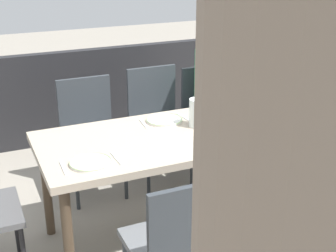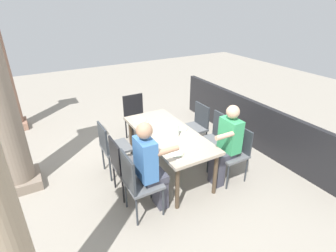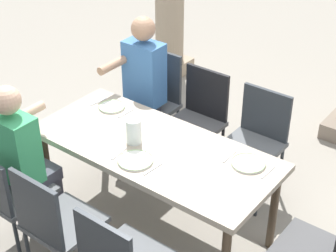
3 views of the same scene
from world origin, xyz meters
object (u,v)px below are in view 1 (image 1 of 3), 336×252
Objects in this scene: plate_0 at (280,128)px; chair_mid_south at (157,118)px; diner_man_white at (222,98)px; plate_2 at (91,162)px; chair_east_south at (90,129)px; diner_woman_green at (331,156)px; water_pitcher at (197,114)px; plate_1 at (164,120)px; dining_table at (181,142)px; chair_west_south at (210,111)px; chair_east_north at (180,243)px; chair_mid_north at (278,219)px.

chair_mid_south is at bearing -67.65° from plate_0.
plate_2 is at bearing 32.58° from diner_man_white.
chair_east_south is 1.81m from diner_woman_green.
diner_woman_green is at bearing 127.17° from water_pitcher.
chair_east_south is at bearing -54.15° from diner_woman_green.
chair_east_south is at bearing 0.44° from chair_mid_south.
plate_1 is at bearing 30.44° from diner_man_white.
plate_0 is 0.86× the size of plate_1.
chair_mid_south is 4.88× the size of water_pitcher.
chair_west_south is at bearing -128.90° from dining_table.
plate_1 is at bearing -145.21° from plate_2.
diner_man_white reaches higher than plate_0.
plate_2 is at bearing 18.42° from water_pitcher.
plate_2 is (1.32, 0.84, 0.06)m from diner_man_white.
diner_woman_green reaches higher than plate_0.
dining_table is 2.03× the size of chair_east_south.
dining_table is 2.00× the size of chair_east_north.
chair_east_north is 0.70× the size of diner_man_white.
diner_man_white reaches higher than plate_2.
water_pitcher is at bearing 55.94° from chair_west_south.
plate_2 is at bearing 34.79° from plate_1.
plate_2 is 0.84m from water_pitcher.
diner_man_white reaches higher than chair_east_south.
chair_mid_south is 1.15m from plate_0.
chair_west_south is at bearing -89.89° from diner_woman_green.
chair_mid_south is 0.67m from plate_1.
diner_man_white is (-0.49, 0.20, 0.17)m from chair_mid_south.
plate_2 is (1.26, -0.01, -0.00)m from plate_0.
chair_east_north is at bearing 58.62° from water_pitcher.
water_pitcher is at bearing -52.83° from diner_woman_green.
chair_west_south is at bearing -141.79° from plate_2.
diner_man_white reaches higher than dining_table.
chair_mid_south is at bearing -92.46° from water_pitcher.
water_pitcher reaches higher than chair_east_south.
plate_0 is at bearing -125.30° from chair_mid_north.
chair_west_south is 3.56× the size of plate_1.
chair_mid_south is 0.69× the size of diner_woman_green.
diner_woman_green is 5.43× the size of plate_1.
dining_table is at bearing -19.77° from plate_0.
chair_east_north is 1.80m from diner_man_white.
plate_0 is (0.06, 0.85, 0.06)m from diner_man_white.
water_pitcher reaches higher than chair_east_north.
water_pitcher is (0.03, -0.88, 0.29)m from chair_mid_north.
diner_woman_green is at bearing 89.99° from diner_man_white.
diner_man_white is 0.79m from water_pitcher.
chair_mid_south is 3.74× the size of plate_1.
chair_mid_south is 0.71× the size of diner_man_white.
plate_0 is (-1.00, 1.04, 0.22)m from chair_east_south.
diner_woman_green is (-0.49, 1.47, 0.20)m from chair_mid_south.
dining_table is 0.65m from plate_0.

